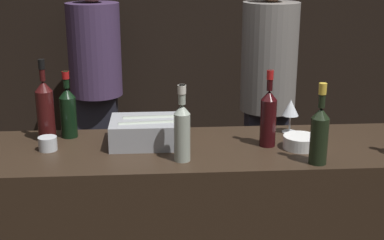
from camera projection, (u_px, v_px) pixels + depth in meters
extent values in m
cube|color=black|center=(174.00, 3.00, 4.39)|extent=(6.40, 0.06, 2.80)
cube|color=#9EA0A5|center=(149.00, 132.00, 2.43)|extent=(0.35, 0.25, 0.11)
cylinder|color=#9EA899|center=(151.00, 129.00, 2.38)|extent=(0.29, 0.09, 0.07)
cylinder|color=#9EA899|center=(151.00, 123.00, 2.46)|extent=(0.26, 0.08, 0.07)
cylinder|color=white|center=(300.00, 142.00, 2.38)|extent=(0.15, 0.15, 0.06)
cylinder|color=gray|center=(301.00, 137.00, 2.37)|extent=(0.13, 0.13, 0.01)
cylinder|color=silver|center=(289.00, 132.00, 2.60)|extent=(0.07, 0.07, 0.00)
cylinder|color=silver|center=(290.00, 123.00, 2.58)|extent=(0.01, 0.01, 0.08)
cone|color=silver|center=(291.00, 108.00, 2.56)|extent=(0.08, 0.08, 0.08)
cylinder|color=silver|center=(48.00, 144.00, 2.35)|extent=(0.08, 0.08, 0.06)
sphere|color=#EFB256|center=(48.00, 143.00, 2.35)|extent=(0.04, 0.04, 0.04)
cylinder|color=black|center=(69.00, 117.00, 2.51)|extent=(0.08, 0.08, 0.19)
cone|color=black|center=(67.00, 93.00, 2.47)|extent=(0.08, 0.08, 0.05)
cylinder|color=black|center=(66.00, 80.00, 2.45)|extent=(0.03, 0.03, 0.08)
cylinder|color=maroon|center=(66.00, 75.00, 2.45)|extent=(0.03, 0.03, 0.04)
cylinder|color=#9EA899|center=(182.00, 137.00, 2.21)|extent=(0.07, 0.07, 0.20)
cone|color=#9EA899|center=(182.00, 109.00, 2.18)|extent=(0.07, 0.07, 0.04)
cylinder|color=#9EA899|center=(182.00, 95.00, 2.16)|extent=(0.03, 0.03, 0.08)
cylinder|color=silver|center=(182.00, 89.00, 2.15)|extent=(0.03, 0.03, 0.04)
cylinder|color=#380F0F|center=(46.00, 116.00, 2.45)|extent=(0.08, 0.08, 0.23)
cone|color=#380F0F|center=(43.00, 86.00, 2.41)|extent=(0.08, 0.08, 0.05)
cylinder|color=#380F0F|center=(42.00, 70.00, 2.39)|extent=(0.03, 0.03, 0.10)
cylinder|color=black|center=(41.00, 64.00, 2.38)|extent=(0.03, 0.03, 0.04)
cylinder|color=black|center=(268.00, 123.00, 2.39)|extent=(0.07, 0.07, 0.21)
cone|color=black|center=(269.00, 95.00, 2.35)|extent=(0.07, 0.07, 0.04)
cylinder|color=black|center=(270.00, 80.00, 2.33)|extent=(0.03, 0.03, 0.09)
cylinder|color=red|center=(270.00, 75.00, 2.32)|extent=(0.03, 0.03, 0.04)
cylinder|color=black|center=(319.00, 141.00, 2.19)|extent=(0.07, 0.07, 0.20)
cone|color=black|center=(321.00, 113.00, 2.15)|extent=(0.07, 0.07, 0.04)
cylinder|color=black|center=(322.00, 95.00, 2.13)|extent=(0.03, 0.03, 0.10)
cylinder|color=gold|center=(323.00, 89.00, 2.12)|extent=(0.03, 0.03, 0.05)
cube|color=black|center=(265.00, 162.00, 3.75)|extent=(0.28, 0.20, 0.78)
cylinder|color=slate|center=(269.00, 57.00, 3.53)|extent=(0.37, 0.37, 0.72)
cube|color=black|center=(99.00, 140.00, 4.23)|extent=(0.30, 0.22, 0.75)
cylinder|color=#473356|center=(95.00, 50.00, 4.02)|extent=(0.40, 0.40, 0.70)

